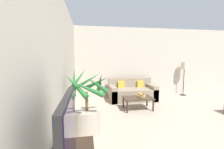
# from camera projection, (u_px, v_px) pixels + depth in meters

# --- Properties ---
(wall_back) EXTENTS (8.78, 0.06, 2.70)m
(wall_back) POSITION_uv_depth(u_px,v_px,m) (164.00, 62.00, 6.18)
(wall_back) COLOR #BCB2A3
(wall_back) RESTS_ON ground_plane
(wall_left) EXTENTS (0.06, 7.85, 2.70)m
(wall_left) POSITION_uv_depth(u_px,v_px,m) (59.00, 70.00, 2.48)
(wall_left) COLOR #BCB2A3
(wall_left) RESTS_ON ground_plane
(television) EXTENTS (0.18, 0.81, 0.69)m
(television) POSITION_uv_depth(u_px,v_px,m) (68.00, 137.00, 1.22)
(television) COLOR black
(television) RESTS_ON tv_console
(potted_palm) EXTENTS (0.91, 0.92, 1.36)m
(potted_palm) POSITION_uv_depth(u_px,v_px,m) (87.00, 111.00, 2.99)
(potted_palm) COLOR #ADA393
(potted_palm) RESTS_ON ground_plane
(sofa_loveseat) EXTENTS (1.66, 0.84, 0.77)m
(sofa_loveseat) POSITION_uv_depth(u_px,v_px,m) (132.00, 92.00, 5.47)
(sofa_loveseat) COLOR gray
(sofa_loveseat) RESTS_ON ground_plane
(floor_lamp) EXTENTS (0.28, 0.28, 1.36)m
(floor_lamp) POSITION_uv_depth(u_px,v_px,m) (184.00, 68.00, 6.04)
(floor_lamp) COLOR #2D2823
(floor_lamp) RESTS_ON ground_plane
(coffee_table) EXTENTS (0.87, 0.54, 0.37)m
(coffee_table) POSITION_uv_depth(u_px,v_px,m) (138.00, 99.00, 4.46)
(coffee_table) COLOR #38281E
(coffee_table) RESTS_ON ground_plane
(fruit_bowl) EXTENTS (0.26, 0.26, 0.05)m
(fruit_bowl) POSITION_uv_depth(u_px,v_px,m) (142.00, 96.00, 4.49)
(fruit_bowl) COLOR #997A4C
(fruit_bowl) RESTS_ON coffee_table
(apple_red) EXTENTS (0.07, 0.07, 0.07)m
(apple_red) POSITION_uv_depth(u_px,v_px,m) (142.00, 94.00, 4.48)
(apple_red) COLOR red
(apple_red) RESTS_ON fruit_bowl
(apple_green) EXTENTS (0.08, 0.08, 0.08)m
(apple_green) POSITION_uv_depth(u_px,v_px,m) (141.00, 95.00, 4.41)
(apple_green) COLOR olive
(apple_green) RESTS_ON fruit_bowl
(orange_fruit) EXTENTS (0.09, 0.09, 0.09)m
(orange_fruit) POSITION_uv_depth(u_px,v_px,m) (140.00, 94.00, 4.52)
(orange_fruit) COLOR orange
(orange_fruit) RESTS_ON fruit_bowl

